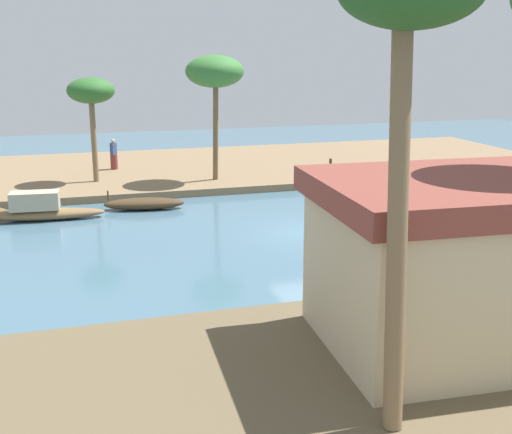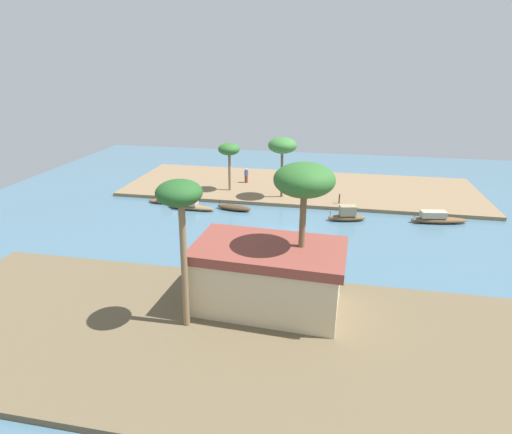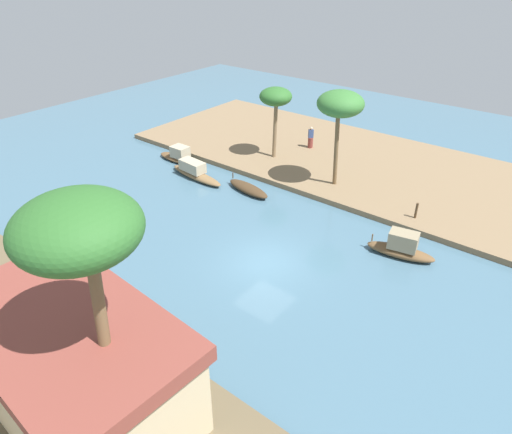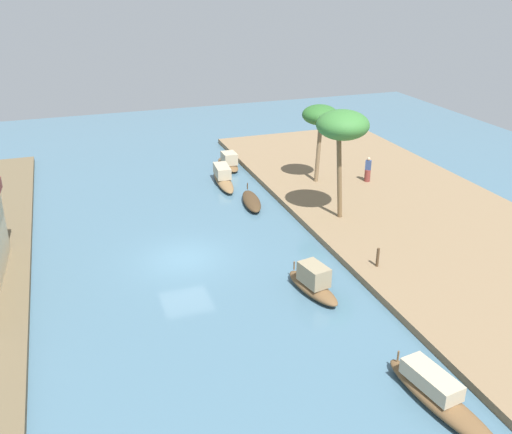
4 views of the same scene
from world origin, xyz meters
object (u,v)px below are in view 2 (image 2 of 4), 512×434
Objects in this scene: sampan_with_red_awning at (190,205)px; palm_tree_left_far at (229,150)px; sampan_with_tall_canopy at (166,199)px; person_on_near_bank at (246,177)px; palm_tree_right_short at (304,183)px; sampan_downstream_large at (234,208)px; sampan_near_left_bank at (437,218)px; riverside_building at (269,276)px; palm_tree_left_near at (282,146)px; mooring_post at (339,199)px; palm_tree_right_tall at (180,201)px; sampan_open_hull at (347,215)px.

palm_tree_left_far is (-2.51, -5.80, 4.27)m from sampan_with_red_awning.
sampan_with_tall_canopy is 10.16m from person_on_near_bank.
sampan_downstream_large is at bearing -63.97° from palm_tree_right_short.
sampan_near_left_bank is 20.66m from riverside_building.
riverside_building reaches higher than sampan_downstream_large.
sampan_with_tall_canopy is at bearing 3.57° from sampan_downstream_large.
mooring_post is at bearing 171.89° from palm_tree_left_near.
person_on_near_bank is 0.21× the size of palm_tree_right_tall.
palm_tree_right_short is (10.84, 16.04, 7.30)m from sampan_near_left_bank.
palm_tree_right_tall is at bearing 39.91° from sampan_near_left_bank.
sampan_open_hull is 17.98m from sampan_with_tall_canopy.
riverside_building is at bearing 119.54° from sampan_downstream_large.
palm_tree_left_near is (-8.34, -4.34, 5.19)m from sampan_with_red_awning.
riverside_building is at bearing 54.25° from person_on_near_bank.
mooring_post is at bearing -90.13° from sampan_open_hull.
person_on_near_bank reaches higher than sampan_downstream_large.
sampan_downstream_large is at bearing -15.06° from sampan_open_hull.
mooring_post is 0.19× the size of palm_tree_left_far.
sampan_near_left_bank is 20.69m from palm_tree_right_short.
person_on_near_bank is (-6.68, -7.63, 0.58)m from sampan_with_tall_canopy.
palm_tree_right_short reaches higher than sampan_downstream_large.
person_on_near_bank is 4.98m from palm_tree_left_far.
riverside_building is (12.59, 16.28, 1.85)m from sampan_near_left_bank.
sampan_with_red_awning is (-3.02, 1.29, 0.02)m from sampan_with_tall_canopy.
palm_tree_right_tall is 6.84m from riverside_building.
sampan_near_left_bank is at bearing 166.12° from palm_tree_left_far.
sampan_with_tall_canopy is at bearing 7.33° from mooring_post.
palm_tree_left_far is (1.72, -5.21, 4.46)m from sampan_downstream_large.
palm_tree_left_far reaches higher than riverside_building.
palm_tree_left_near is (14.47, -3.56, 5.22)m from sampan_near_left_bank.
mooring_post is at bearing 168.89° from palm_tree_left_far.
sampan_near_left_bank is 5.40× the size of mooring_post.
sampan_downstream_large is at bearing -167.16° from sampan_with_red_awning.
sampan_open_hull reaches higher than sampan_with_tall_canopy.
sampan_open_hull is 14.37m from palm_tree_left_far.
palm_tree_left_far is 0.61× the size of palm_tree_right_short.
sampan_with_tall_canopy is 22.38m from palm_tree_right_tall.
sampan_with_tall_canopy is at bearing 39.20° from palm_tree_left_far.
palm_tree_left_near is (-4.68, 4.58, 4.63)m from person_on_near_bank.
sampan_near_left_bank is 15.79m from palm_tree_left_near.
riverside_building is at bearing 61.95° from sampan_open_hull.
palm_tree_left_far is (20.30, -5.02, 4.29)m from sampan_near_left_bank.
palm_tree_right_tall reaches higher than palm_tree_left_far.
palm_tree_left_far reaches higher than sampan_with_red_awning.
palm_tree_right_tall is 0.95× the size of palm_tree_right_short.
sampan_downstream_large is at bearing 174.14° from sampan_with_tall_canopy.
palm_tree_right_short is 0.98× the size of riverside_building.
palm_tree_right_tall is at bearing 24.90° from palm_tree_right_short.
sampan_with_red_awning is at bearing 156.44° from sampan_with_tall_canopy.
sampan_open_hull reaches higher than mooring_post.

